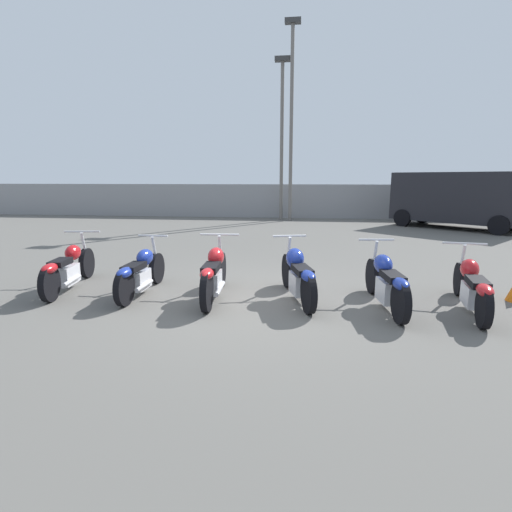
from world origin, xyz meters
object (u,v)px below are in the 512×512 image
(motorcycle_slot_1, at_px, (141,272))
(motorcycle_slot_2, at_px, (214,274))
(motorcycle_slot_4, at_px, (386,281))
(light_pole_left, at_px, (292,108))
(motorcycle_slot_3, at_px, (298,274))
(parked_van, at_px, (459,198))
(light_pole_right, at_px, (282,126))
(motorcycle_slot_0, at_px, (68,268))
(motorcycle_slot_5, at_px, (472,286))

(motorcycle_slot_1, relative_size, motorcycle_slot_2, 0.95)
(motorcycle_slot_4, bearing_deg, motorcycle_slot_1, 171.28)
(light_pole_left, distance_m, motorcycle_slot_1, 13.47)
(light_pole_left, bearing_deg, motorcycle_slot_3, -86.87)
(parked_van, bearing_deg, motorcycle_slot_3, -170.00)
(motorcycle_slot_3, height_order, parked_van, parked_van)
(motorcycle_slot_3, distance_m, parked_van, 11.95)
(light_pole_right, relative_size, motorcycle_slot_0, 3.34)
(motorcycle_slot_2, height_order, parked_van, parked_van)
(light_pole_left, height_order, motorcycle_slot_2, light_pole_left)
(motorcycle_slot_4, bearing_deg, motorcycle_slot_2, 171.59)
(motorcycle_slot_2, xyz_separation_m, motorcycle_slot_5, (3.98, -0.13, -0.04))
(motorcycle_slot_4, xyz_separation_m, motorcycle_slot_5, (1.24, -0.00, -0.03))
(light_pole_left, xyz_separation_m, motorcycle_slot_2, (-0.69, -12.56, -4.62))
(light_pole_left, relative_size, motorcycle_slot_2, 4.22)
(light_pole_right, bearing_deg, motorcycle_slot_4, -79.17)
(motorcycle_slot_4, relative_size, parked_van, 0.43)
(light_pole_left, bearing_deg, motorcycle_slot_4, -80.85)
(light_pole_left, bearing_deg, parked_van, -17.69)
(motorcycle_slot_5, distance_m, parked_van, 11.12)
(motorcycle_slot_1, xyz_separation_m, motorcycle_slot_5, (5.28, -0.21, -0.01))
(light_pole_left, relative_size, motorcycle_slot_0, 4.00)
(light_pole_right, xyz_separation_m, motorcycle_slot_4, (2.48, -12.97, -3.89))
(motorcycle_slot_2, bearing_deg, light_pole_right, 85.30)
(motorcycle_slot_4, distance_m, parked_van, 11.55)
(motorcycle_slot_3, relative_size, motorcycle_slot_4, 0.97)
(light_pole_left, distance_m, motorcycle_slot_5, 13.91)
(parked_van, bearing_deg, motorcycle_slot_2, -175.04)
(motorcycle_slot_2, xyz_separation_m, motorcycle_slot_3, (1.37, 0.12, 0.00))
(light_pole_right, height_order, motorcycle_slot_0, light_pole_right)
(motorcycle_slot_2, bearing_deg, motorcycle_slot_5, -5.42)
(light_pole_left, xyz_separation_m, motorcycle_slot_5, (3.28, -12.68, -4.66))
(motorcycle_slot_2, height_order, motorcycle_slot_3, motorcycle_slot_2)
(light_pole_left, xyz_separation_m, motorcycle_slot_0, (-3.41, -12.34, -4.66))
(motorcycle_slot_0, bearing_deg, motorcycle_slot_2, -13.97)
(motorcycle_slot_0, relative_size, parked_van, 0.44)
(motorcycle_slot_3, height_order, motorcycle_slot_5, motorcycle_slot_3)
(light_pole_left, relative_size, light_pole_right, 1.20)
(motorcycle_slot_2, distance_m, parked_van, 12.80)
(motorcycle_slot_1, relative_size, motorcycle_slot_3, 0.97)
(motorcycle_slot_2, bearing_deg, motorcycle_slot_4, -6.15)
(motorcycle_slot_0, distance_m, motorcycle_slot_3, 4.09)
(motorcycle_slot_1, xyz_separation_m, motorcycle_slot_3, (2.68, 0.04, 0.04))
(motorcycle_slot_3, distance_m, motorcycle_slot_4, 1.38)
(parked_van, bearing_deg, light_pole_right, 111.46)
(motorcycle_slot_0, bearing_deg, motorcycle_slot_3, -10.73)
(light_pole_right, xyz_separation_m, motorcycle_slot_2, (-0.25, -12.85, -3.88))
(motorcycle_slot_2, height_order, motorcycle_slot_4, motorcycle_slot_2)
(light_pole_right, xyz_separation_m, parked_van, (7.13, -2.43, -3.10))
(motorcycle_slot_3, bearing_deg, motorcycle_slot_5, -20.61)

